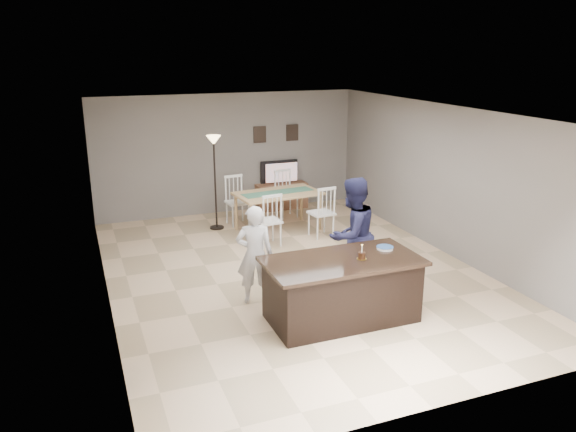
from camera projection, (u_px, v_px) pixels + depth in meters
name	position (u px, v px, depth m)	size (l,w,h in m)	color
floor	(294.00, 273.00, 9.52)	(8.00, 8.00, 0.00)	tan
room_shell	(294.00, 176.00, 9.04)	(8.00, 8.00, 8.00)	slate
kitchen_island	(342.00, 289.00, 7.79)	(2.15, 1.10, 0.90)	black
tv_console	(282.00, 196.00, 13.21)	(1.20, 0.40, 0.60)	brown
television	(280.00, 172.00, 13.11)	(0.91, 0.12, 0.53)	black
tv_screen_glow	(282.00, 173.00, 13.04)	(0.78, 0.78, 0.00)	orange
picture_frames	(276.00, 134.00, 12.96)	(1.10, 0.02, 0.38)	black
doorway	(117.00, 280.00, 6.07)	(0.00, 2.10, 2.65)	black
woman	(255.00, 255.00, 8.23)	(0.55, 0.36, 1.50)	silver
man	(352.00, 235.00, 8.63)	(0.88, 0.68, 1.81)	#1B1B3B
birthday_cake	(362.00, 255.00, 7.66)	(0.14, 0.14, 0.21)	gold
plate_stack	(385.00, 248.00, 8.03)	(0.24, 0.24, 0.04)	white
dining_table	(278.00, 199.00, 11.56)	(1.84, 2.11, 1.05)	tan
floor_lamp	(214.00, 157.00, 11.41)	(0.29, 0.29, 1.96)	black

